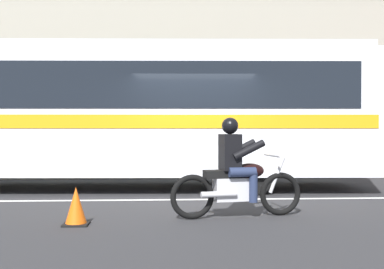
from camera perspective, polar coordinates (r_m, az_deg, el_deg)
ground_plane at (r=9.96m, az=0.19°, el=-7.27°), size 60.00×60.00×0.00m
sidewalk_curb at (r=15.01m, az=-0.93°, el=-4.22°), size 28.00×3.80×0.15m
lane_center_stripe at (r=9.37m, az=0.40°, el=-7.77°), size 26.60×0.14×0.01m
office_building_facade at (r=17.58m, az=-1.22°, el=12.19°), size 28.00×0.89×9.70m
transit_bus at (r=11.16m, az=-11.18°, el=3.29°), size 12.26×3.11×3.22m
motorcycle_with_rider at (r=7.52m, az=5.34°, el=-4.91°), size 2.12×0.73×1.56m
fire_hydrant at (r=14.36m, az=4.59°, el=-2.68°), size 0.22×0.30×0.75m
traffic_cone at (r=7.15m, az=-13.71°, el=-8.44°), size 0.36×0.36×0.55m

